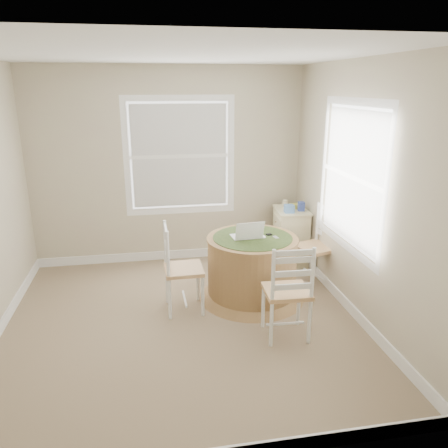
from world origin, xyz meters
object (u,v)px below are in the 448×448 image
object	(u,v)px
round_table	(252,265)
laptop	(247,235)
chair_right	(315,247)
chair_left	(184,269)
corner_chest	(290,236)
chair_near	(287,291)

from	to	relation	value
round_table	laptop	distance (m)	0.37
round_table	chair_right	world-z (taller)	chair_right
chair_right	laptop	size ratio (longest dim) A/B	2.79
round_table	chair_right	xyz separation A→B (m)	(0.84, 0.23, 0.08)
chair_right	round_table	bearing A→B (deg)	-92.88
chair_left	corner_chest	bearing A→B (deg)	-55.99
chair_left	chair_right	size ratio (longest dim) A/B	1.00
chair_near	chair_right	xyz separation A→B (m)	(0.70, 1.07, 0.00)
chair_near	corner_chest	size ratio (longest dim) A/B	1.26
chair_left	laptop	size ratio (longest dim) A/B	2.79
chair_left	corner_chest	xyz separation A→B (m)	(1.55, 1.09, -0.10)
round_table	chair_near	size ratio (longest dim) A/B	1.26
laptop	corner_chest	world-z (taller)	laptop
round_table	chair_left	world-z (taller)	chair_left
chair_near	round_table	bearing A→B (deg)	-78.49
chair_near	laptop	xyz separation A→B (m)	(-0.20, 0.85, 0.28)
chair_left	chair_right	xyz separation A→B (m)	(1.62, 0.38, 0.00)
round_table	corner_chest	world-z (taller)	corner_chest
round_table	chair_left	distance (m)	0.80
chair_right	corner_chest	bearing A→B (deg)	167.66
round_table	chair_right	size ratio (longest dim) A/B	1.26
chair_left	chair_near	size ratio (longest dim) A/B	1.00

